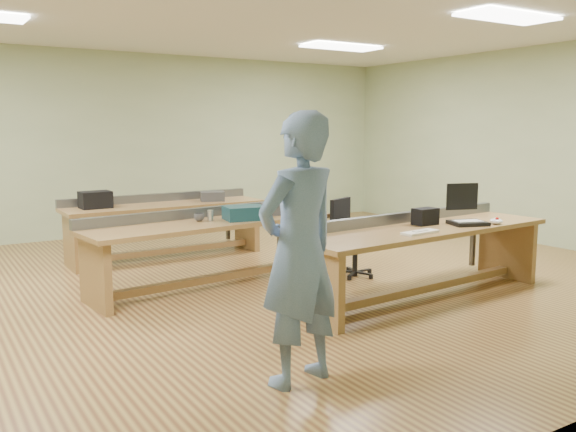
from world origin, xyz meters
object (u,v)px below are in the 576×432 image
object	(u,v)px
workbench_front	(422,245)
person	(299,250)
task_chair	(352,248)
parts_bin_teal	(245,213)
drinks_can	(210,215)
parts_bin_grey	(282,208)
workbench_back	(165,218)
laptop_base	(468,223)
camera_bag	(425,216)
workbench_mid	(211,238)
mug	(199,217)

from	to	relation	value
workbench_front	person	distance (m)	2.58
task_chair	parts_bin_teal	distance (m)	1.41
parts_bin_teal	workbench_front	bearing A→B (deg)	-46.97
drinks_can	parts_bin_grey	bearing A→B (deg)	2.60
task_chair	parts_bin_teal	xyz separation A→B (m)	(-1.29, 0.31, 0.49)
workbench_back	person	xyz separation A→B (m)	(-0.70, -4.44, 0.40)
workbench_back	laptop_base	bearing A→B (deg)	-59.18
workbench_back	parts_bin_grey	world-z (taller)	parts_bin_grey
parts_bin_grey	laptop_base	bearing A→B (deg)	-54.67
person	drinks_can	bearing A→B (deg)	-113.58
camera_bag	parts_bin_grey	world-z (taller)	camera_bag
person	task_chair	size ratio (longest dim) A/B	2.04
workbench_back	laptop_base	distance (m)	4.05
workbench_mid	workbench_back	world-z (taller)	same
workbench_mid	parts_bin_teal	size ratio (longest dim) A/B	6.77
workbench_front	laptop_base	size ratio (longest dim) A/B	8.62
person	mug	bearing A→B (deg)	-110.97
task_chair	parts_bin_teal	size ratio (longest dim) A/B	2.12
workbench_back	parts_bin_teal	bearing A→B (deg)	-82.93
parts_bin_grey	workbench_mid	bearing A→B (deg)	-177.24
mug	workbench_back	bearing A→B (deg)	82.15
person	drinks_can	xyz separation A→B (m)	(0.58, 2.72, -0.14)
workbench_mid	workbench_back	distance (m)	1.73
workbench_front	parts_bin_teal	distance (m)	1.98
task_chair	laptop_base	bearing A→B (deg)	-90.18
person	mug	xyz separation A→B (m)	(0.46, 2.74, -0.15)
workbench_front	person	bearing A→B (deg)	-157.40
laptop_base	workbench_mid	bearing A→B (deg)	161.04
task_chair	parts_bin_grey	bearing A→B (deg)	120.51
camera_bag	workbench_mid	bearing A→B (deg)	139.03
workbench_mid	parts_bin_teal	world-z (taller)	parts_bin_teal
workbench_back	laptop_base	world-z (taller)	workbench_back
workbench_back	parts_bin_teal	xyz separation A→B (m)	(0.25, -1.86, 0.27)
workbench_mid	workbench_back	xyz separation A→B (m)	(0.11, 1.73, -0.00)
parts_bin_grey	drinks_can	world-z (taller)	parts_bin_grey
workbench_back	drinks_can	world-z (taller)	drinks_can
workbench_mid	task_chair	size ratio (longest dim) A/B	3.20
workbench_back	camera_bag	size ratio (longest dim) A/B	10.35
workbench_front	camera_bag	world-z (taller)	camera_bag
parts_bin_teal	drinks_can	bearing A→B (deg)	159.40
workbench_back	drinks_can	bearing A→B (deg)	-94.19
workbench_back	task_chair	xyz separation A→B (m)	(1.54, -2.18, -0.21)
workbench_front	laptop_base	xyz separation A→B (m)	(0.51, -0.15, 0.21)
person	task_chair	distance (m)	3.24
workbench_front	drinks_can	xyz separation A→B (m)	(-1.70, 1.57, 0.25)
workbench_front	mug	bearing A→B (deg)	134.77
parts_bin_teal	drinks_can	size ratio (longest dim) A/B	3.69
parts_bin_teal	workbench_back	bearing A→B (deg)	97.59
drinks_can	laptop_base	bearing A→B (deg)	-37.92
parts_bin_teal	laptop_base	bearing A→B (deg)	-40.60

